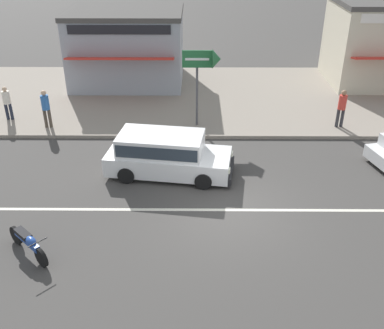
% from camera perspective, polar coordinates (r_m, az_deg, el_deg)
% --- Properties ---
extents(ground_plane, '(160.00, 160.00, 0.00)m').
position_cam_1_polar(ground_plane, '(14.64, 4.60, -5.78)').
color(ground_plane, '#423F3D').
extents(lane_centre_stripe, '(50.40, 0.14, 0.01)m').
position_cam_1_polar(lane_centre_stripe, '(14.64, 4.60, -5.77)').
color(lane_centre_stripe, silver).
rests_on(lane_centre_stripe, ground).
extents(kerb_strip, '(68.00, 10.00, 0.15)m').
position_cam_1_polar(kerb_strip, '(23.82, 3.03, 8.60)').
color(kerb_strip, gray).
rests_on(kerb_strip, ground).
extents(minivan_white_2, '(4.76, 2.41, 1.56)m').
position_cam_1_polar(minivan_white_2, '(16.23, -3.39, 1.47)').
color(minivan_white_2, white).
rests_on(minivan_white_2, ground).
extents(motorcycle_0, '(1.50, 1.42, 0.80)m').
position_cam_1_polar(motorcycle_0, '(13.39, -20.15, -9.25)').
color(motorcycle_0, black).
rests_on(motorcycle_0, ground).
extents(arrow_signboard, '(1.62, 0.80, 3.39)m').
position_cam_1_polar(arrow_signboard, '(19.24, 2.48, 12.83)').
color(arrow_signboard, '#4C4C51').
rests_on(arrow_signboard, kerb_strip).
extents(pedestrian_near_clock, '(0.34, 0.34, 1.71)m').
position_cam_1_polar(pedestrian_near_clock, '(20.59, -18.09, 7.08)').
color(pedestrian_near_clock, '#4C4238').
rests_on(pedestrian_near_clock, kerb_strip).
extents(pedestrian_mid_kerb, '(0.34, 0.34, 1.55)m').
position_cam_1_polar(pedestrian_mid_kerb, '(22.12, -22.46, 7.50)').
color(pedestrian_mid_kerb, '#232838').
rests_on(pedestrian_mid_kerb, kerb_strip).
extents(pedestrian_by_shop, '(0.34, 0.34, 1.69)m').
position_cam_1_polar(pedestrian_by_shop, '(20.69, 18.50, 7.08)').
color(pedestrian_by_shop, '#333338').
rests_on(pedestrian_by_shop, kerb_strip).
extents(shopfront_mid_block, '(6.06, 5.66, 3.92)m').
position_cam_1_polar(shopfront_mid_block, '(25.68, -8.19, 14.63)').
color(shopfront_mid_block, '#999EA8').
rests_on(shopfront_mid_block, kerb_strip).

